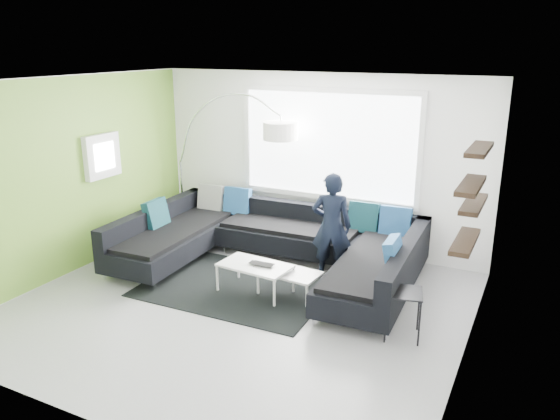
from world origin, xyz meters
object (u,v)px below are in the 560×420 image
at_px(side_table, 402,314).
at_px(laptop, 260,266).
at_px(person, 331,226).
at_px(arc_lamp, 180,162).
at_px(sectional_sofa, 268,248).
at_px(coffee_table, 272,280).

distance_m(side_table, laptop, 1.99).
xyz_separation_m(person, laptop, (-0.63, -0.96, -0.36)).
height_order(arc_lamp, laptop, arc_lamp).
bearing_deg(sectional_sofa, arc_lamp, 153.12).
distance_m(side_table, person, 1.86).
relative_size(arc_lamp, side_table, 4.45).
height_order(coffee_table, laptop, laptop).
bearing_deg(sectional_sofa, laptop, -73.55).
bearing_deg(arc_lamp, person, -6.18).
distance_m(coffee_table, side_table, 1.86).
relative_size(coffee_table, person, 0.79).
relative_size(side_table, person, 0.36).
bearing_deg(arc_lamp, side_table, -16.20).
bearing_deg(sectional_sofa, side_table, -24.79).
relative_size(arc_lamp, person, 1.62).
bearing_deg(arc_lamp, coffee_table, -24.18).
relative_size(coffee_table, laptop, 3.48).
relative_size(coffee_table, arc_lamp, 0.49).
distance_m(arc_lamp, person, 3.24).
bearing_deg(coffee_table, sectional_sofa, 126.96).
xyz_separation_m(arc_lamp, person, (3.11, -0.74, -0.47)).
xyz_separation_m(coffee_table, laptop, (-0.14, -0.09, 0.21)).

